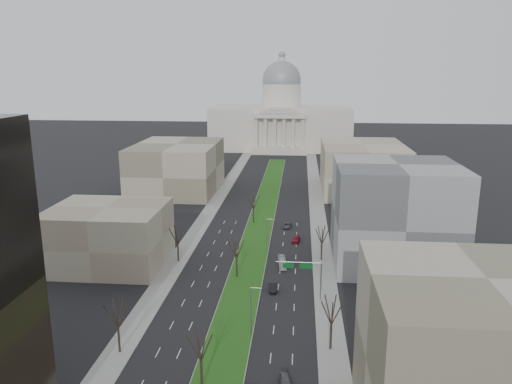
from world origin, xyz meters
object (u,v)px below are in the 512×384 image
Objects in this scene: car_grey_far at (287,225)px; car_black at (273,287)px; car_grey_near at (285,380)px; box_van at (282,262)px; car_red at (296,239)px.

car_black is at bearing -85.78° from car_grey_far.
car_grey_far is at bearing 82.27° from car_grey_near.
car_grey_far is at bearing 83.69° from box_van.
car_grey_near is 32.25m from car_black.
car_grey_near is at bearing -93.03° from box_van.
box_van reaches higher than car_red.
box_van reaches higher than car_grey_near.
car_black is 31.12m from car_red.
car_black is 13.59m from box_van.
box_van reaches higher than car_grey_far.
car_grey_near is 0.85× the size of car_grey_far.
car_black is at bearing -88.42° from car_red.
car_grey_far is at bearing 83.94° from car_black.
car_red is 12.65m from car_grey_far.
car_black reaches higher than car_red.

